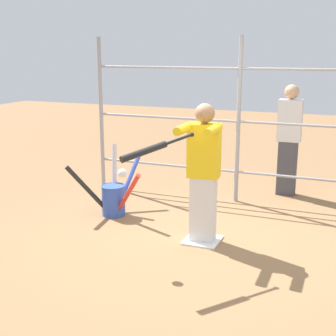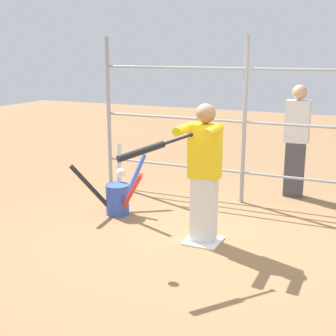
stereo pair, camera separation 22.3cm
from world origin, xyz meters
name	(u,v)px [view 1 (the left image)]	position (x,y,z in m)	size (l,w,h in m)	color
ground_plane	(202,241)	(0.00, 0.00, 0.00)	(24.00, 24.00, 0.00)	olive
home_plate	(202,240)	(0.00, 0.00, 0.01)	(0.40, 0.40, 0.02)	white
fence_backstop	(238,121)	(0.00, -1.60, 1.18)	(4.47, 0.06, 2.35)	#939399
batter	(203,169)	(0.00, 0.02, 0.86)	(0.41, 0.55, 1.60)	silver
baseball_bat_swinging	(150,149)	(0.26, 0.87, 1.24)	(0.49, 0.77, 0.20)	black
softball_in_flight	(122,173)	(0.61, 0.80, 0.95)	(0.10, 0.10, 0.10)	white
bat_bucket	(114,197)	(1.38, -0.42, 0.25)	(1.03, 1.05, 0.92)	#3351B2
bystander_behind_fence	(289,139)	(-0.63, -2.21, 0.87)	(0.35, 0.21, 1.67)	#3F3F47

